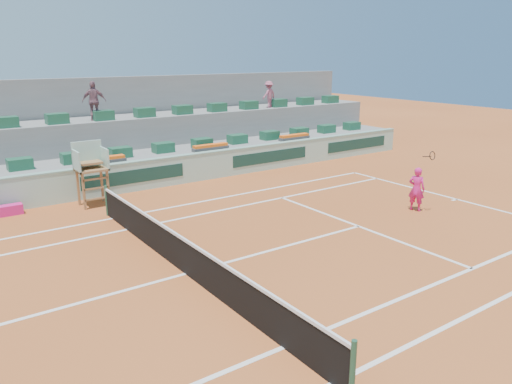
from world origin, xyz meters
TOP-DOWN VIEW (x-y plane):
  - ground at (0.00, 0.00)m, footprint 90.00×90.00m
  - seating_tier_lower at (0.00, 10.70)m, footprint 36.00×4.00m
  - seating_tier_upper at (0.00, 12.30)m, footprint 36.00×2.40m
  - stadium_back_wall at (0.00, 13.90)m, footprint 36.00×0.40m
  - player_bag at (-2.81, 7.98)m, footprint 0.82×0.37m
  - spectator_mid at (1.68, 11.77)m, footprint 1.10×0.73m
  - spectator_right at (11.36, 11.72)m, footprint 1.04×0.74m
  - court_lines at (0.00, 0.00)m, footprint 23.89×11.09m
  - tennis_net at (0.00, 0.00)m, footprint 0.10×11.97m
  - advertising_hoarding at (0.02, 8.50)m, footprint 36.00×0.34m
  - umpire_chair at (0.00, 7.50)m, footprint 1.10×0.90m
  - seat_row_lower at (0.00, 9.80)m, footprint 32.90×0.60m
  - seat_row_upper at (0.00, 11.70)m, footprint 32.90×0.60m
  - flower_planters at (-1.50, 9.00)m, footprint 26.80×0.36m
  - tennis_player at (9.38, 0.05)m, footprint 0.57×0.90m

SIDE VIEW (x-z plane):
  - ground at x=0.00m, z-range 0.00..0.00m
  - court_lines at x=0.00m, z-range 0.00..0.01m
  - player_bag at x=-2.81m, z-range 0.00..0.37m
  - tennis_net at x=0.00m, z-range -0.02..1.08m
  - seating_tier_lower at x=0.00m, z-range 0.00..1.20m
  - advertising_hoarding at x=0.02m, z-range 0.00..1.26m
  - tennis_player at x=9.38m, z-range -0.32..1.95m
  - seating_tier_upper at x=0.00m, z-range 0.00..2.60m
  - flower_planters at x=-1.50m, z-range 1.19..1.47m
  - seat_row_lower at x=0.00m, z-range 1.20..1.64m
  - umpire_chair at x=0.00m, z-range 0.34..2.74m
  - stadium_back_wall at x=0.00m, z-range 0.00..4.40m
  - seat_row_upper at x=0.00m, z-range 2.60..3.04m
  - spectator_right at x=11.36m, z-range 2.60..4.05m
  - spectator_mid at x=1.68m, z-range 2.60..4.34m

